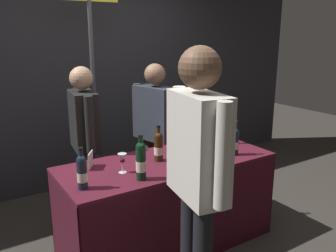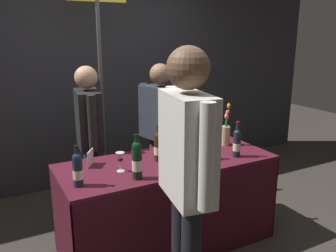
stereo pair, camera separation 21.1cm
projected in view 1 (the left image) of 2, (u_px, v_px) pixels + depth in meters
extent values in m
plane|color=#38332D|center=(168.00, 243.00, 3.18)|extent=(12.00, 12.00, 0.00)
cube|color=#2D2D33|center=(91.00, 78.00, 4.26)|extent=(6.49, 0.12, 2.63)
cube|color=#4C1423|center=(168.00, 162.00, 2.98)|extent=(1.83, 0.74, 0.02)
cube|color=#3E101D|center=(193.00, 222.00, 2.79)|extent=(1.83, 0.01, 0.77)
cube|color=#3E101D|center=(148.00, 189.00, 3.38)|extent=(1.83, 0.01, 0.77)
cube|color=#3E101D|center=(65.00, 235.00, 2.61)|extent=(0.01, 0.74, 0.77)
cube|color=#3E101D|center=(244.00, 181.00, 3.56)|extent=(0.01, 0.74, 0.77)
cylinder|color=black|center=(196.00, 145.00, 2.99)|extent=(0.08, 0.08, 0.24)
sphere|color=black|center=(196.00, 131.00, 2.96)|extent=(0.07, 0.07, 0.07)
cylinder|color=black|center=(196.00, 127.00, 2.95)|extent=(0.03, 0.03, 0.08)
cylinder|color=maroon|center=(196.00, 121.00, 2.94)|extent=(0.04, 0.04, 0.02)
cylinder|color=beige|center=(196.00, 147.00, 3.00)|extent=(0.08, 0.08, 0.08)
cylinder|color=#38230F|center=(159.00, 149.00, 2.94)|extent=(0.08, 0.08, 0.21)
sphere|color=#38230F|center=(158.00, 137.00, 2.92)|extent=(0.07, 0.07, 0.07)
cylinder|color=#38230F|center=(158.00, 132.00, 2.91)|extent=(0.03, 0.03, 0.08)
cylinder|color=black|center=(158.00, 126.00, 2.89)|extent=(0.03, 0.03, 0.02)
cylinder|color=beige|center=(159.00, 151.00, 2.95)|extent=(0.08, 0.08, 0.07)
cylinder|color=#192333|center=(235.00, 143.00, 3.09)|extent=(0.07, 0.07, 0.21)
sphere|color=#192333|center=(235.00, 132.00, 3.06)|extent=(0.06, 0.06, 0.06)
cylinder|color=#192333|center=(236.00, 127.00, 3.05)|extent=(0.03, 0.03, 0.08)
cylinder|color=maroon|center=(236.00, 121.00, 3.03)|extent=(0.03, 0.03, 0.02)
cylinder|color=beige|center=(235.00, 145.00, 3.09)|extent=(0.07, 0.07, 0.07)
cylinder|color=black|center=(141.00, 163.00, 2.56)|extent=(0.07, 0.07, 0.25)
sphere|color=black|center=(141.00, 147.00, 2.53)|extent=(0.07, 0.07, 0.07)
cylinder|color=black|center=(141.00, 142.00, 2.52)|extent=(0.03, 0.03, 0.07)
cylinder|color=black|center=(140.00, 136.00, 2.50)|extent=(0.04, 0.04, 0.02)
cylinder|color=beige|center=(141.00, 166.00, 2.56)|extent=(0.08, 0.08, 0.08)
cylinder|color=#192333|center=(82.00, 175.00, 2.41)|extent=(0.07, 0.07, 0.21)
sphere|color=#192333|center=(81.00, 160.00, 2.38)|extent=(0.07, 0.07, 0.07)
cylinder|color=#192333|center=(81.00, 155.00, 2.37)|extent=(0.03, 0.03, 0.07)
cylinder|color=black|center=(81.00, 149.00, 2.36)|extent=(0.03, 0.03, 0.02)
cylinder|color=beige|center=(82.00, 177.00, 2.41)|extent=(0.07, 0.07, 0.07)
cylinder|color=silver|center=(123.00, 172.00, 2.72)|extent=(0.06, 0.06, 0.00)
cylinder|color=silver|center=(123.00, 167.00, 2.71)|extent=(0.01, 0.01, 0.08)
cone|color=silver|center=(122.00, 158.00, 2.69)|extent=(0.07, 0.07, 0.07)
cylinder|color=#590C19|center=(122.00, 161.00, 2.69)|extent=(0.04, 0.04, 0.02)
cylinder|color=tan|center=(221.00, 134.00, 3.41)|extent=(0.09, 0.09, 0.18)
cylinder|color=#38722D|center=(223.00, 125.00, 3.37)|extent=(0.03, 0.01, 0.19)
ellipsoid|color=pink|center=(222.00, 115.00, 3.35)|extent=(0.03, 0.03, 0.05)
cylinder|color=#38722D|center=(221.00, 125.00, 3.37)|extent=(0.03, 0.01, 0.19)
ellipsoid|color=gold|center=(223.00, 116.00, 3.35)|extent=(0.03, 0.03, 0.05)
cylinder|color=#38722D|center=(222.00, 120.00, 3.38)|extent=(0.03, 0.05, 0.29)
ellipsoid|color=gold|center=(225.00, 105.00, 3.33)|extent=(0.03, 0.03, 0.05)
cylinder|color=#38722D|center=(222.00, 123.00, 3.36)|extent=(0.03, 0.04, 0.23)
ellipsoid|color=red|center=(224.00, 111.00, 3.33)|extent=(0.03, 0.03, 0.05)
cylinder|color=#38722D|center=(222.00, 123.00, 3.38)|extent=(0.03, 0.01, 0.22)
ellipsoid|color=pink|center=(223.00, 112.00, 3.36)|extent=(0.03, 0.03, 0.05)
cube|color=silver|center=(90.00, 160.00, 2.80)|extent=(0.09, 0.12, 0.13)
cylinder|color=#2D3347|center=(86.00, 183.00, 3.52)|extent=(0.12, 0.12, 0.77)
cylinder|color=#2D3347|center=(90.00, 189.00, 3.37)|extent=(0.12, 0.12, 0.77)
cube|color=black|center=(84.00, 121.00, 3.28)|extent=(0.27, 0.45, 0.55)
sphere|color=tan|center=(81.00, 78.00, 3.18)|extent=(0.21, 0.21, 0.21)
cylinder|color=black|center=(79.00, 113.00, 3.50)|extent=(0.08, 0.08, 0.50)
cylinder|color=black|center=(90.00, 125.00, 3.05)|extent=(0.08, 0.08, 0.50)
cylinder|color=#4C4233|center=(150.00, 171.00, 3.82)|extent=(0.12, 0.12, 0.77)
cylinder|color=#4C4233|center=(162.00, 176.00, 3.69)|extent=(0.12, 0.12, 0.77)
cube|color=#2D333D|center=(155.00, 113.00, 3.59)|extent=(0.31, 0.51, 0.55)
sphere|color=#8C664C|center=(155.00, 74.00, 3.49)|extent=(0.21, 0.21, 0.21)
cylinder|color=#2D333D|center=(137.00, 107.00, 3.78)|extent=(0.08, 0.08, 0.50)
cylinder|color=#2D333D|center=(175.00, 116.00, 3.39)|extent=(0.08, 0.08, 0.50)
cylinder|color=black|center=(189.00, 252.00, 2.32)|extent=(0.12, 0.12, 0.89)
cube|color=beige|center=(198.00, 146.00, 2.05)|extent=(0.28, 0.47, 0.63)
sphere|color=brown|center=(200.00, 68.00, 1.93)|extent=(0.24, 0.24, 0.24)
cylinder|color=beige|center=(223.00, 157.00, 1.80)|extent=(0.08, 0.08, 0.58)
cylinder|color=beige|center=(179.00, 131.00, 2.28)|extent=(0.08, 0.08, 0.58)
cylinder|color=#47474C|center=(94.00, 98.00, 3.77)|extent=(0.04, 0.04, 2.32)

